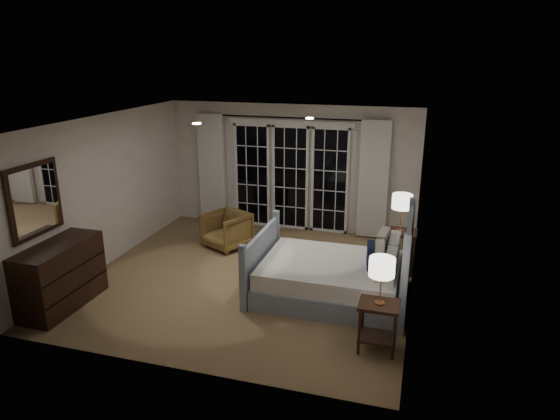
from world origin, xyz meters
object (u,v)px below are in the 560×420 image
(nightstand_left, at_px, (378,320))
(nightstand_right, at_px, (399,245))
(lamp_left, at_px, (382,268))
(lamp_right, at_px, (402,202))
(armchair, at_px, (227,230))
(dresser, at_px, (60,276))
(bed, at_px, (335,276))

(nightstand_left, distance_m, nightstand_right, 2.39)
(nightstand_right, height_order, lamp_left, lamp_left)
(nightstand_left, distance_m, lamp_right, 2.52)
(armchair, relative_size, dresser, 0.56)
(bed, xyz_separation_m, armchair, (-2.26, 1.36, 0.01))
(nightstand_left, relative_size, lamp_left, 1.08)
(bed, relative_size, dresser, 1.67)
(armchair, bearing_deg, lamp_right, 22.45)
(nightstand_right, relative_size, dresser, 0.53)
(armchair, bearing_deg, nightstand_right, 22.45)
(nightstand_left, bearing_deg, lamp_right, 87.94)
(nightstand_left, bearing_deg, nightstand_right, 87.94)
(armchair, bearing_deg, lamp_left, -14.60)
(lamp_right, bearing_deg, nightstand_left, -92.06)
(nightstand_left, bearing_deg, dresser, -178.24)
(bed, height_order, dresser, bed)
(lamp_left, height_order, armchair, lamp_left)
(bed, bearing_deg, nightstand_left, -58.73)
(armchair, xyz_separation_m, dresser, (-1.39, -2.73, 0.13))
(nightstand_right, relative_size, lamp_right, 1.15)
(bed, xyz_separation_m, lamp_right, (0.83, 1.16, 0.87))
(lamp_left, distance_m, dresser, 4.44)
(lamp_left, distance_m, armchair, 4.04)
(nightstand_right, xyz_separation_m, lamp_right, (0.00, -0.00, 0.73))
(bed, xyz_separation_m, lamp_left, (0.75, -1.23, 0.77))
(nightstand_left, xyz_separation_m, nightstand_right, (0.09, 2.39, 0.06))
(nightstand_left, distance_m, armchair, 3.97)
(lamp_right, bearing_deg, dresser, -150.59)
(lamp_left, distance_m, lamp_right, 2.40)
(nightstand_right, distance_m, dresser, 5.14)
(lamp_left, bearing_deg, lamp_right, 87.94)
(dresser, bearing_deg, lamp_left, 1.76)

